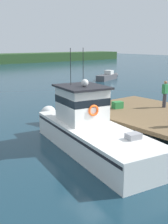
{
  "coord_description": "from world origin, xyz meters",
  "views": [
    {
      "loc": [
        -7.89,
        -9.07,
        4.99
      ],
      "look_at": [
        1.2,
        2.28,
        1.4
      ],
      "focal_mm": 44.4,
      "sensor_mm": 36.0,
      "label": 1
    }
  ],
  "objects_px": {
    "deckhand_further_back": "(165,93)",
    "moored_boat_far_left": "(108,76)",
    "main_fishing_boat": "(88,128)",
    "crate_stack_mid_dock": "(118,105)"
  },
  "relations": [
    {
      "from": "crate_stack_mid_dock",
      "to": "deckhand_further_back",
      "type": "relative_size",
      "value": 0.37
    },
    {
      "from": "deckhand_further_back",
      "to": "moored_boat_far_left",
      "type": "bearing_deg",
      "value": 55.09
    },
    {
      "from": "crate_stack_mid_dock",
      "to": "moored_boat_far_left",
      "type": "bearing_deg",
      "value": 47.93
    },
    {
      "from": "deckhand_further_back",
      "to": "main_fishing_boat",
      "type": "bearing_deg",
      "value": 179.56
    },
    {
      "from": "deckhand_further_back",
      "to": "moored_boat_far_left",
      "type": "distance_m",
      "value": 23.07
    },
    {
      "from": "deckhand_further_back",
      "to": "moored_boat_far_left",
      "type": "xyz_separation_m",
      "value": [
        13.17,
        18.87,
        -1.61
      ]
    },
    {
      "from": "main_fishing_boat",
      "to": "deckhand_further_back",
      "type": "relative_size",
      "value": 6.11
    },
    {
      "from": "crate_stack_mid_dock",
      "to": "moored_boat_far_left",
      "type": "relative_size",
      "value": 0.12
    },
    {
      "from": "crate_stack_mid_dock",
      "to": "deckhand_further_back",
      "type": "height_order",
      "value": "deckhand_further_back"
    },
    {
      "from": "moored_boat_far_left",
      "to": "deckhand_further_back",
      "type": "bearing_deg",
      "value": -124.91
    }
  ]
}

